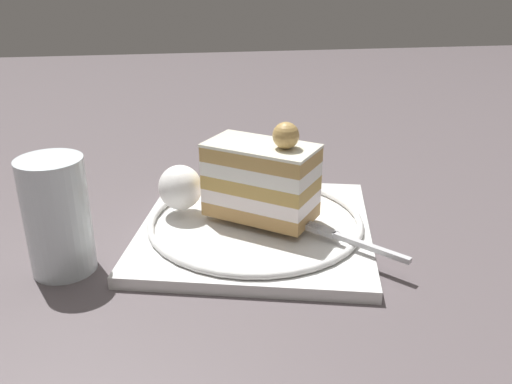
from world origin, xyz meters
TOP-DOWN VIEW (x-y plane):
  - ground_plane at (0.00, 0.00)m, footprint 2.40×2.40m
  - dessert_plate at (-0.02, 0.00)m, footprint 0.28×0.28m
  - cake_slice at (-0.02, -0.01)m, footprint 0.12×0.11m
  - whipped_cream_dollop at (0.06, -0.03)m, footprint 0.05×0.05m
  - fork at (-0.10, 0.06)m, footprint 0.09×0.09m
  - drink_glass_near at (0.17, 0.04)m, footprint 0.06×0.06m

SIDE VIEW (x-z plane):
  - ground_plane at x=0.00m, z-range 0.00..0.00m
  - dessert_plate at x=-0.02m, z-range 0.00..0.02m
  - fork at x=-0.10m, z-range 0.02..0.02m
  - whipped_cream_dollop at x=0.06m, z-range 0.02..0.07m
  - drink_glass_near at x=0.17m, z-range 0.00..0.10m
  - cake_slice at x=-0.02m, z-range 0.01..0.11m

